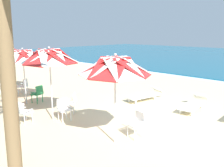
# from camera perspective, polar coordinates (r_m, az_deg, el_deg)

# --- Properties ---
(ground_plane) EXTENTS (80.00, 80.00, 0.00)m
(ground_plane) POSITION_cam_1_polar(r_m,az_deg,el_deg) (9.33, 11.39, -8.73)
(ground_plane) COLOR beige
(beach_umbrella_0) EXTENTS (2.17, 2.17, 2.78)m
(beach_umbrella_0) POSITION_cam_1_polar(r_m,az_deg,el_deg) (6.63, 0.82, 4.14)
(beach_umbrella_0) COLOR silver
(beach_umbrella_0) RESTS_ON ground
(plastic_chair_0) EXTENTS (0.53, 0.55, 0.87)m
(plastic_chair_0) POSITION_cam_1_polar(r_m,az_deg,el_deg) (7.56, 6.28, -9.65)
(plastic_chair_0) COLOR white
(plastic_chair_0) RESTS_ON ground
(beach_umbrella_1) EXTENTS (2.13, 2.13, 2.86)m
(beach_umbrella_1) POSITION_cam_1_polar(r_m,az_deg,el_deg) (8.78, -15.33, 6.34)
(beach_umbrella_1) COLOR silver
(beach_umbrella_1) RESTS_ON ground
(plastic_chair_1) EXTENTS (0.53, 0.55, 0.87)m
(plastic_chair_1) POSITION_cam_1_polar(r_m,az_deg,el_deg) (9.15, -21.27, -6.47)
(plastic_chair_1) COLOR white
(plastic_chair_1) RESTS_ON ground
(plastic_chair_2) EXTENTS (0.63, 0.63, 0.87)m
(plastic_chair_2) POSITION_cam_1_polar(r_m,az_deg,el_deg) (9.85, -10.02, -4.45)
(plastic_chair_2) COLOR white
(plastic_chair_2) RESTS_ON ground
(plastic_chair_3) EXTENTS (0.52, 0.50, 0.87)m
(plastic_chair_3) POSITION_cam_1_polar(r_m,az_deg,el_deg) (9.08, -12.01, -6.01)
(plastic_chair_3) COLOR white
(plastic_chair_3) RESTS_ON ground
(beach_umbrella_2) EXTENTS (2.17, 2.17, 2.68)m
(beach_umbrella_2) POSITION_cam_1_polar(r_m,az_deg,el_deg) (11.35, -21.35, 6.34)
(beach_umbrella_2) COLOR silver
(beach_umbrella_2) RESTS_ON ground
(plastic_chair_4) EXTENTS (0.56, 0.54, 0.87)m
(plastic_chair_4) POSITION_cam_1_polar(r_m,az_deg,el_deg) (11.64, -18.01, -2.24)
(plastic_chair_4) COLOR #2D8C4C
(plastic_chair_4) RESTS_ON ground
(beach_umbrella_3) EXTENTS (2.48, 2.48, 2.63)m
(beach_umbrella_3) POSITION_cam_1_polar(r_m,az_deg,el_deg) (13.96, -25.11, 6.99)
(beach_umbrella_3) COLOR silver
(beach_umbrella_3) RESTS_ON ground
(plastic_chair_6) EXTENTS (0.63, 0.62, 0.87)m
(plastic_chair_6) POSITION_cam_1_polar(r_m,az_deg,el_deg) (13.55, -21.17, -0.46)
(plastic_chair_6) COLOR white
(plastic_chair_6) RESTS_ON ground
(sun_lounger_1) EXTENTS (0.81, 2.19, 0.62)m
(sun_lounger_1) POSITION_cam_1_polar(r_m,az_deg,el_deg) (10.77, 19.68, -4.74)
(sun_lounger_1) COLOR white
(sun_lounger_1) RESTS_ON ground
(sun_lounger_2) EXTENTS (1.05, 2.23, 0.62)m
(sun_lounger_2) POSITION_cam_1_polar(r_m,az_deg,el_deg) (11.68, 8.30, -2.80)
(sun_lounger_2) COLOR white
(sun_lounger_2) RESTS_ON ground
(palm_tree_1) EXTENTS (3.16, 3.17, 4.78)m
(palm_tree_1) POSITION_cam_1_polar(r_m,az_deg,el_deg) (5.60, -25.04, 6.88)
(palm_tree_1) COLOR brown
(palm_tree_1) RESTS_ON ground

